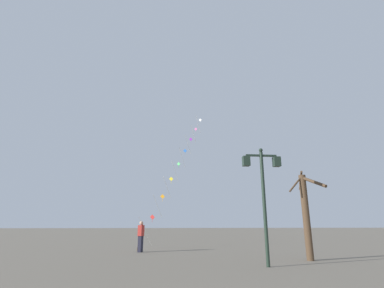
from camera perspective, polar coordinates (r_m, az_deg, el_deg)
ground_plane at (r=22.66m, az=-2.78°, el=-19.47°), size 160.00×160.00×0.00m
twin_lantern_lamp_post at (r=12.04m, az=13.90°, el=-7.31°), size 1.57×0.28×4.61m
kite_train at (r=24.36m, az=-2.73°, el=-4.10°), size 5.36×10.75×12.57m
kite_flyer at (r=17.58m, az=-10.13°, el=-17.47°), size 0.38×0.62×1.71m
bare_tree at (r=14.48m, az=21.75°, el=-12.48°), size 1.37×2.69×4.01m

